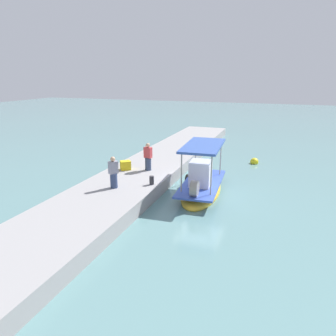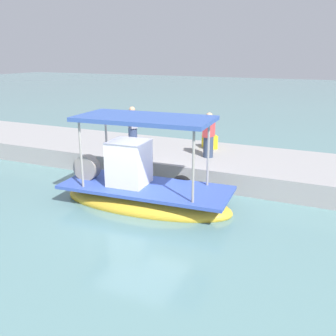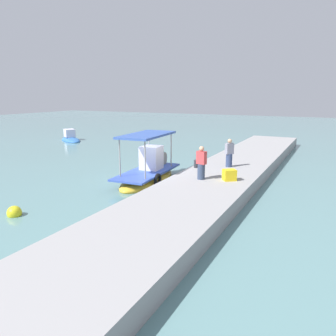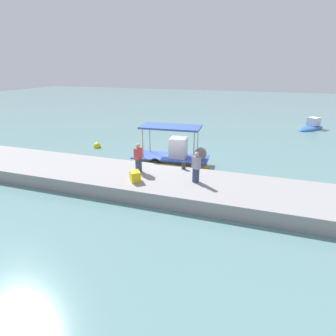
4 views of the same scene
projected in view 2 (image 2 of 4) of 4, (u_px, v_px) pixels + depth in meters
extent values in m
plane|color=slate|center=(143.00, 204.00, 11.64)|extent=(120.00, 120.00, 0.00)
cube|color=#959394|center=(190.00, 161.00, 14.96)|extent=(36.00, 4.07, 0.72)
ellipsoid|color=gold|center=(146.00, 202.00, 11.55)|extent=(5.45, 2.27, 0.87)
cube|color=#3751AC|center=(146.00, 187.00, 11.41)|extent=(5.24, 2.26, 0.10)
cube|color=white|center=(129.00, 164.00, 11.39)|extent=(1.16, 1.13, 1.44)
cylinder|color=gray|center=(81.00, 156.00, 11.04)|extent=(0.07, 0.07, 2.08)
cylinder|color=gray|center=(107.00, 145.00, 12.36)|extent=(0.07, 0.07, 2.08)
cylinder|color=gray|center=(193.00, 169.00, 9.87)|extent=(0.07, 0.07, 2.08)
cylinder|color=gray|center=(208.00, 155.00, 11.19)|extent=(0.07, 0.07, 2.08)
cube|color=#3756A6|center=(144.00, 119.00, 10.79)|extent=(4.03, 2.12, 0.12)
torus|color=black|center=(182.00, 186.00, 12.09)|extent=(0.75, 0.23, 0.74)
cylinder|color=gray|center=(87.00, 168.00, 11.98)|extent=(0.82, 0.40, 0.80)
cylinder|color=#313F59|center=(208.00, 147.00, 14.01)|extent=(0.44, 0.44, 0.77)
cube|color=#C43D40|center=(209.00, 128.00, 13.80)|extent=(0.36, 0.52, 0.64)
sphere|color=tan|center=(209.00, 116.00, 13.67)|extent=(0.25, 0.25, 0.25)
cylinder|color=navy|center=(133.00, 137.00, 15.71)|extent=(0.51, 0.51, 0.76)
cube|color=gray|center=(132.00, 120.00, 15.51)|extent=(0.52, 0.49, 0.62)
sphere|color=tan|center=(132.00, 110.00, 15.38)|extent=(0.25, 0.25, 0.25)
cylinder|color=#2D2D33|center=(137.00, 152.00, 13.92)|extent=(0.24, 0.24, 0.45)
cube|color=yellow|center=(210.00, 142.00, 15.35)|extent=(0.75, 0.77, 0.54)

